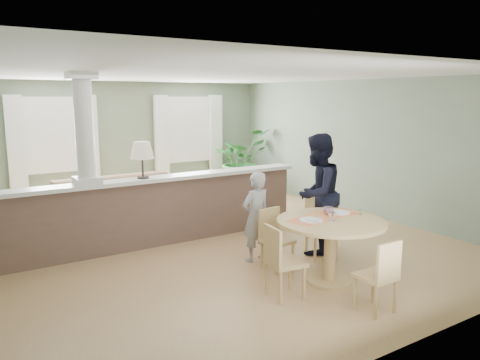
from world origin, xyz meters
TOP-DOWN VIEW (x-y plane):
  - ground at (0.00, 0.00)m, footprint 8.00×8.00m
  - room_shell at (-0.03, 0.63)m, footprint 7.02×8.02m
  - pony_wall at (-0.99, 0.20)m, footprint 5.32×0.38m
  - sofa at (-0.89, 1.86)m, footprint 2.92×1.16m
  - houseplant at (2.70, 3.20)m, footprint 1.74×1.62m
  - dining_table at (0.41, -2.44)m, footprint 1.37×1.37m
  - chair_far_boy at (0.12, -1.64)m, footprint 0.41×0.41m
  - chair_far_man at (0.98, -1.62)m, footprint 0.52×0.52m
  - chair_near at (0.26, -3.38)m, footprint 0.38×0.38m
  - chair_side at (-0.42, -2.48)m, footprint 0.44×0.44m
  - child_person at (0.08, -1.25)m, footprint 0.51×0.36m
  - man_person at (1.07, -1.44)m, footprint 1.07×0.96m

SIDE VIEW (x-z plane):
  - ground at x=0.00m, z-range 0.00..0.00m
  - sofa at x=-0.89m, z-range 0.00..0.85m
  - chair_near at x=0.26m, z-range 0.04..0.88m
  - chair_far_boy at x=0.12m, z-range 0.04..0.88m
  - chair_side at x=-0.42m, z-range 0.05..0.93m
  - chair_far_man at x=0.98m, z-range 0.05..0.95m
  - child_person at x=0.08m, z-range 0.00..1.31m
  - dining_table at x=0.41m, z-range 0.19..1.13m
  - pony_wall at x=-0.99m, z-range -0.64..2.06m
  - houseplant at x=2.70m, z-range 0.00..1.57m
  - man_person at x=1.07m, z-range 0.00..1.83m
  - room_shell at x=-0.03m, z-range 0.46..3.17m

